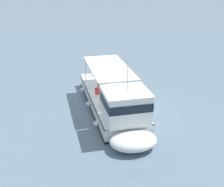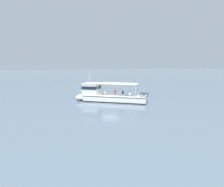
# 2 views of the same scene
# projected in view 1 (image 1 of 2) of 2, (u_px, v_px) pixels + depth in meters

# --- Properties ---
(ground_plane) EXTENTS (400.00, 400.00, 0.00)m
(ground_plane) POSITION_uv_depth(u_px,v_px,m) (125.00, 109.00, 23.53)
(ground_plane) COLOR slate
(ferry_main) EXTENTS (9.12, 12.52, 5.32)m
(ferry_main) POSITION_uv_depth(u_px,v_px,m) (115.00, 103.00, 22.04)
(ferry_main) COLOR white
(ferry_main) RESTS_ON ground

